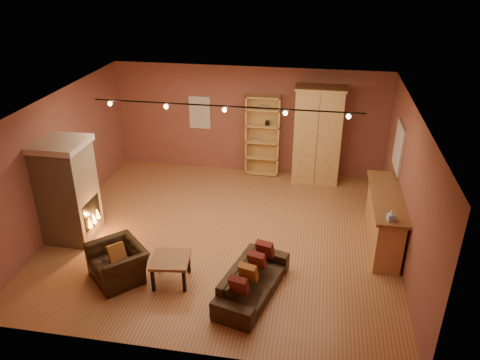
% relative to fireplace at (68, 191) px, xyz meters
% --- Properties ---
extents(floor, '(7.00, 7.00, 0.00)m').
position_rel_fireplace_xyz_m(floor, '(3.04, 0.60, -1.06)').
color(floor, brown).
rests_on(floor, ground).
extents(ceiling, '(7.00, 7.00, 0.00)m').
position_rel_fireplace_xyz_m(ceiling, '(3.04, 0.60, 1.74)').
color(ceiling, brown).
rests_on(ceiling, back_wall).
extents(back_wall, '(7.00, 0.02, 2.80)m').
position_rel_fireplace_xyz_m(back_wall, '(3.04, 3.85, 0.34)').
color(back_wall, brown).
rests_on(back_wall, floor).
extents(left_wall, '(0.02, 6.50, 2.80)m').
position_rel_fireplace_xyz_m(left_wall, '(-0.46, 0.60, 0.34)').
color(left_wall, brown).
rests_on(left_wall, floor).
extents(right_wall, '(0.02, 6.50, 2.80)m').
position_rel_fireplace_xyz_m(right_wall, '(6.54, 0.60, 0.34)').
color(right_wall, brown).
rests_on(right_wall, floor).
extents(fireplace, '(1.01, 0.98, 2.12)m').
position_rel_fireplace_xyz_m(fireplace, '(0.00, 0.00, 0.00)').
color(fireplace, tan).
rests_on(fireplace, floor).
extents(back_window, '(0.56, 0.04, 0.86)m').
position_rel_fireplace_xyz_m(back_window, '(1.74, 3.83, 0.49)').
color(back_window, beige).
rests_on(back_window, back_wall).
extents(bookcase, '(0.87, 0.34, 2.13)m').
position_rel_fireplace_xyz_m(bookcase, '(3.43, 3.74, 0.02)').
color(bookcase, tan).
rests_on(bookcase, floor).
extents(armoire, '(1.21, 0.69, 2.46)m').
position_rel_fireplace_xyz_m(armoire, '(4.82, 3.54, 0.17)').
color(armoire, tan).
rests_on(armoire, floor).
extents(bar_counter, '(0.61, 2.27, 1.09)m').
position_rel_fireplace_xyz_m(bar_counter, '(6.24, 0.83, -0.51)').
color(bar_counter, tan).
rests_on(bar_counter, floor).
extents(tissue_box, '(0.14, 0.14, 0.21)m').
position_rel_fireplace_xyz_m(tissue_box, '(6.19, -0.11, 0.12)').
color(tissue_box, '#89B2DC').
rests_on(tissue_box, bar_counter).
extents(right_window, '(0.05, 0.90, 1.00)m').
position_rel_fireplace_xyz_m(right_window, '(6.51, 2.00, 0.59)').
color(right_window, beige).
rests_on(right_window, right_wall).
extents(loveseat, '(0.98, 1.91, 0.76)m').
position_rel_fireplace_xyz_m(loveseat, '(3.90, -1.17, -0.69)').
color(loveseat, black).
rests_on(loveseat, floor).
extents(armchair, '(1.15, 1.14, 0.86)m').
position_rel_fireplace_xyz_m(armchair, '(1.46, -1.14, -0.63)').
color(armchair, black).
rests_on(armchair, floor).
extents(coffee_table, '(0.73, 0.73, 0.50)m').
position_rel_fireplace_xyz_m(coffee_table, '(2.43, -1.09, -0.64)').
color(coffee_table, brown).
rests_on(coffee_table, floor).
extents(track_rail, '(5.20, 0.09, 0.13)m').
position_rel_fireplace_xyz_m(track_rail, '(3.04, 0.80, 1.63)').
color(track_rail, black).
rests_on(track_rail, ceiling).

